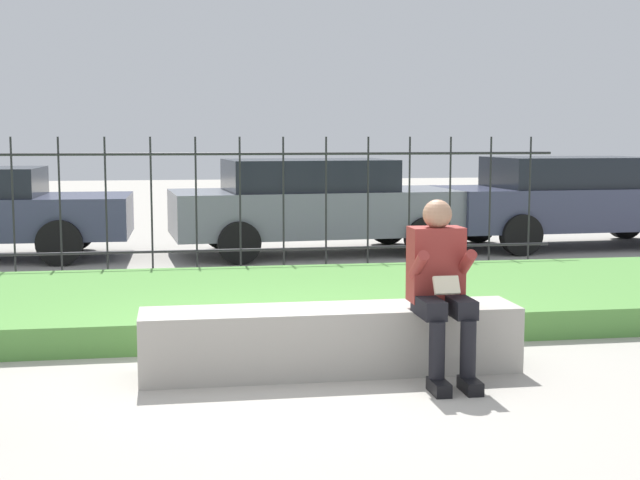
% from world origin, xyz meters
% --- Properties ---
extents(ground_plane, '(60.00, 60.00, 0.00)m').
position_xyz_m(ground_plane, '(0.00, 0.00, 0.00)').
color(ground_plane, '#A8A399').
extents(stone_bench, '(2.77, 0.53, 0.48)m').
position_xyz_m(stone_bench, '(0.32, 0.00, 0.22)').
color(stone_bench, '#ADA89E').
rests_on(stone_bench, ground_plane).
extents(person_seated_reader, '(0.42, 0.73, 1.28)m').
position_xyz_m(person_seated_reader, '(1.05, -0.30, 0.71)').
color(person_seated_reader, black).
rests_on(person_seated_reader, ground_plane).
extents(grass_berm, '(9.98, 3.09, 0.25)m').
position_xyz_m(grass_berm, '(0.00, 2.24, 0.13)').
color(grass_berm, '#569342').
rests_on(grass_berm, ground_plane).
extents(iron_fence, '(7.98, 0.03, 1.73)m').
position_xyz_m(iron_fence, '(-0.00, 4.53, 0.90)').
color(iron_fence, '#232326').
rests_on(iron_fence, ground_plane).
extents(car_parked_center, '(4.46, 2.18, 1.40)m').
position_xyz_m(car_parked_center, '(1.29, 6.67, 0.74)').
color(car_parked_center, slate).
rests_on(car_parked_center, ground_plane).
extents(car_parked_right, '(4.42, 2.06, 1.41)m').
position_xyz_m(car_parked_right, '(5.45, 6.83, 0.75)').
color(car_parked_right, '#383D56').
rests_on(car_parked_right, ground_plane).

